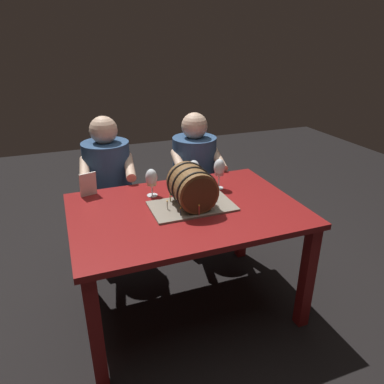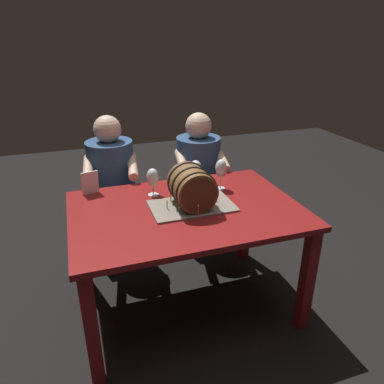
# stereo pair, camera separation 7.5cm
# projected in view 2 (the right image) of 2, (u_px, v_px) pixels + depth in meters

# --- Properties ---
(ground_plane) EXTENTS (8.00, 8.00, 0.00)m
(ground_plane) POSITION_uv_depth(u_px,v_px,m) (187.00, 304.00, 2.48)
(ground_plane) COLOR black
(dining_table) EXTENTS (1.38, 0.95, 0.74)m
(dining_table) POSITION_uv_depth(u_px,v_px,m) (186.00, 223.00, 2.22)
(dining_table) COLOR maroon
(dining_table) RESTS_ON ground
(barrel_cake) EXTENTS (0.50, 0.31, 0.26)m
(barrel_cake) POSITION_uv_depth(u_px,v_px,m) (192.00, 189.00, 2.14)
(barrel_cake) COLOR gray
(barrel_cake) RESTS_ON dining_table
(wine_glass_empty) EXTENTS (0.08, 0.08, 0.19)m
(wine_glass_empty) POSITION_uv_depth(u_px,v_px,m) (196.00, 168.00, 2.44)
(wine_glass_empty) COLOR white
(wine_glass_empty) RESTS_ON dining_table
(wine_glass_white) EXTENTS (0.08, 0.08, 0.18)m
(wine_glass_white) POSITION_uv_depth(u_px,v_px,m) (153.00, 178.00, 2.30)
(wine_glass_white) COLOR white
(wine_glass_white) RESTS_ON dining_table
(wine_glass_rose) EXTENTS (0.08, 0.08, 0.21)m
(wine_glass_rose) POSITION_uv_depth(u_px,v_px,m) (221.00, 169.00, 2.39)
(wine_glass_rose) COLOR white
(wine_glass_rose) RESTS_ON dining_table
(menu_card) EXTENTS (0.11, 0.05, 0.16)m
(menu_card) POSITION_uv_depth(u_px,v_px,m) (90.00, 183.00, 2.33)
(menu_card) COLOR silver
(menu_card) RESTS_ON dining_table
(person_seated_left) EXTENTS (0.42, 0.50, 1.17)m
(person_seated_left) POSITION_uv_depth(u_px,v_px,m) (114.00, 195.00, 2.83)
(person_seated_left) COLOR #1B2D46
(person_seated_left) RESTS_ON ground
(person_seated_right) EXTENTS (0.43, 0.51, 1.15)m
(person_seated_right) POSITION_uv_depth(u_px,v_px,m) (198.00, 185.00, 3.04)
(person_seated_right) COLOR #1B2D46
(person_seated_right) RESTS_ON ground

